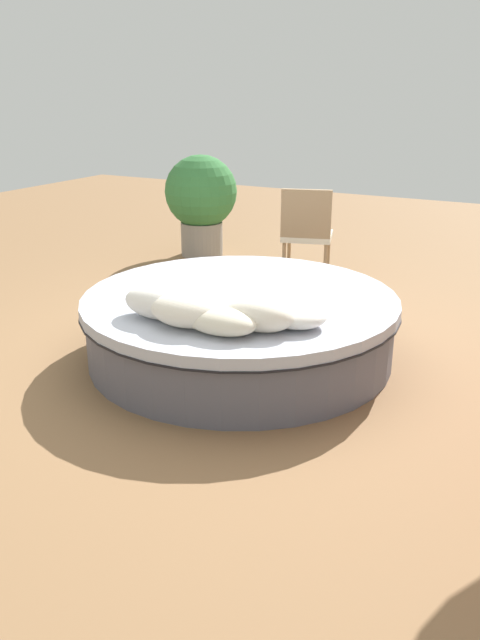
{
  "coord_description": "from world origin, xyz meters",
  "views": [
    {
      "loc": [
        2.11,
        -3.96,
        1.96
      ],
      "look_at": [
        0.0,
        0.0,
        0.3
      ],
      "focal_mm": 35.36,
      "sensor_mm": 36.0,
      "label": 1
    }
  ],
  "objects_px": {
    "throw_pillow_3": "(260,315)",
    "throw_pillow_0": "(160,302)",
    "round_bed": "(240,325)",
    "throw_pillow_2": "(220,321)",
    "patio_chair": "(307,228)",
    "planter": "(201,198)",
    "throw_pillow_4": "(294,315)",
    "throw_pillow_1": "(187,309)"
  },
  "relations": [
    {
      "from": "throw_pillow_3",
      "to": "throw_pillow_0",
      "type": "bearing_deg",
      "value": -171.12
    },
    {
      "from": "round_bed",
      "to": "throw_pillow_2",
      "type": "bearing_deg",
      "value": -71.35
    },
    {
      "from": "throw_pillow_0",
      "to": "throw_pillow_2",
      "type": "relative_size",
      "value": 1.03
    },
    {
      "from": "patio_chair",
      "to": "planter",
      "type": "relative_size",
      "value": 0.81
    },
    {
      "from": "throw_pillow_4",
      "to": "patio_chair",
      "type": "height_order",
      "value": "patio_chair"
    },
    {
      "from": "throw_pillow_0",
      "to": "throw_pillow_3",
      "type": "relative_size",
      "value": 1.14
    },
    {
      "from": "throw_pillow_0",
      "to": "patio_chair",
      "type": "bearing_deg",
      "value": 92.4
    },
    {
      "from": "patio_chair",
      "to": "planter",
      "type": "bearing_deg",
      "value": 149.96
    },
    {
      "from": "throw_pillow_0",
      "to": "throw_pillow_2",
      "type": "distance_m",
      "value": 0.5
    },
    {
      "from": "patio_chair",
      "to": "planter",
      "type": "distance_m",
      "value": 1.58
    },
    {
      "from": "throw_pillow_4",
      "to": "planter",
      "type": "xyz_separation_m",
      "value": [
        -2.51,
        2.96,
        0.13
      ]
    },
    {
      "from": "throw_pillow_1",
      "to": "planter",
      "type": "height_order",
      "value": "planter"
    },
    {
      "from": "throw_pillow_0",
      "to": "throw_pillow_3",
      "type": "bearing_deg",
      "value": 8.88
    },
    {
      "from": "throw_pillow_2",
      "to": "throw_pillow_4",
      "type": "xyz_separation_m",
      "value": [
        0.36,
        0.35,
        -0.01
      ]
    },
    {
      "from": "throw_pillow_2",
      "to": "throw_pillow_4",
      "type": "relative_size",
      "value": 1.18
    },
    {
      "from": "throw_pillow_1",
      "to": "throw_pillow_2",
      "type": "bearing_deg",
      "value": -6.6
    },
    {
      "from": "throw_pillow_1",
      "to": "throw_pillow_2",
      "type": "distance_m",
      "value": 0.26
    },
    {
      "from": "round_bed",
      "to": "throw_pillow_0",
      "type": "distance_m",
      "value": 0.81
    },
    {
      "from": "round_bed",
      "to": "planter",
      "type": "height_order",
      "value": "planter"
    },
    {
      "from": "throw_pillow_1",
      "to": "planter",
      "type": "bearing_deg",
      "value": 119.99
    },
    {
      "from": "throw_pillow_3",
      "to": "planter",
      "type": "height_order",
      "value": "planter"
    },
    {
      "from": "throw_pillow_4",
      "to": "planter",
      "type": "relative_size",
      "value": 0.36
    },
    {
      "from": "throw_pillow_1",
      "to": "throw_pillow_3",
      "type": "bearing_deg",
      "value": 16.81
    },
    {
      "from": "planter",
      "to": "throw_pillow_2",
      "type": "bearing_deg",
      "value": -56.98
    },
    {
      "from": "planter",
      "to": "patio_chair",
      "type": "bearing_deg",
      "value": -13.54
    },
    {
      "from": "round_bed",
      "to": "throw_pillow_4",
      "type": "xyz_separation_m",
      "value": [
        0.61,
        -0.4,
        0.31
      ]
    },
    {
      "from": "round_bed",
      "to": "throw_pillow_0",
      "type": "relative_size",
      "value": 4.52
    },
    {
      "from": "throw_pillow_0",
      "to": "throw_pillow_3",
      "type": "distance_m",
      "value": 0.7
    },
    {
      "from": "throw_pillow_0",
      "to": "planter",
      "type": "height_order",
      "value": "planter"
    },
    {
      "from": "round_bed",
      "to": "throw_pillow_3",
      "type": "bearing_deg",
      "value": -52.18
    },
    {
      "from": "patio_chair",
      "to": "throw_pillow_2",
      "type": "bearing_deg",
      "value": -94.63
    },
    {
      "from": "throw_pillow_3",
      "to": "patio_chair",
      "type": "distance_m",
      "value": 2.88
    },
    {
      "from": "throw_pillow_1",
      "to": "throw_pillow_0",
      "type": "bearing_deg",
      "value": 173.08
    },
    {
      "from": "throw_pillow_1",
      "to": "throw_pillow_3",
      "type": "height_order",
      "value": "throw_pillow_1"
    },
    {
      "from": "throw_pillow_1",
      "to": "planter",
      "type": "distance_m",
      "value": 3.78
    },
    {
      "from": "throw_pillow_0",
      "to": "planter",
      "type": "bearing_deg",
      "value": 116.96
    },
    {
      "from": "throw_pillow_0",
      "to": "planter",
      "type": "distance_m",
      "value": 3.64
    },
    {
      "from": "throw_pillow_3",
      "to": "patio_chair",
      "type": "xyz_separation_m",
      "value": [
        -0.81,
        2.77,
        -0.04
      ]
    },
    {
      "from": "throw_pillow_1",
      "to": "patio_chair",
      "type": "relative_size",
      "value": 0.54
    },
    {
      "from": "planter",
      "to": "throw_pillow_0",
      "type": "bearing_deg",
      "value": -63.04
    },
    {
      "from": "round_bed",
      "to": "patio_chair",
      "type": "bearing_deg",
      "value": 99.48
    },
    {
      "from": "throw_pillow_2",
      "to": "throw_pillow_3",
      "type": "distance_m",
      "value": 0.26
    }
  ]
}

